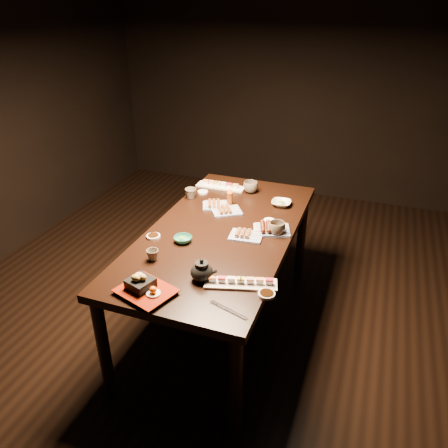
% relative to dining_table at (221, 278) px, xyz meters
% --- Properties ---
extents(ground, '(5.00, 5.00, 0.00)m').
position_rel_dining_table_xyz_m(ground, '(-0.14, 0.01, -0.38)').
color(ground, black).
rests_on(ground, ground).
extents(dining_table, '(1.10, 1.89, 0.75)m').
position_rel_dining_table_xyz_m(dining_table, '(0.00, 0.00, 0.00)').
color(dining_table, black).
rests_on(dining_table, ground).
extents(sushi_platter_near, '(0.40, 0.21, 0.05)m').
position_rel_dining_table_xyz_m(sushi_platter_near, '(0.31, -0.53, 0.40)').
color(sushi_platter_near, white).
rests_on(sushi_platter_near, dining_table).
extents(sushi_platter_far, '(0.38, 0.11, 0.05)m').
position_rel_dining_table_xyz_m(sushi_platter_far, '(-0.25, 0.66, 0.40)').
color(sushi_platter_far, white).
rests_on(sushi_platter_far, dining_table).
extents(yakitori_plate_center, '(0.24, 0.23, 0.05)m').
position_rel_dining_table_xyz_m(yakitori_plate_center, '(-0.05, 0.26, 0.40)').
color(yakitori_plate_center, '#828EB6').
rests_on(yakitori_plate_center, dining_table).
extents(yakitori_plate_right, '(0.22, 0.17, 0.05)m').
position_rel_dining_table_xyz_m(yakitori_plate_right, '(0.18, -0.03, 0.40)').
color(yakitori_plate_right, '#828EB6').
rests_on(yakitori_plate_right, dining_table).
extents(yakitori_plate_left, '(0.23, 0.20, 0.05)m').
position_rel_dining_table_xyz_m(yakitori_plate_left, '(-0.16, 0.32, 0.40)').
color(yakitori_plate_left, '#828EB6').
rests_on(yakitori_plate_left, dining_table).
extents(tsukune_plate, '(0.27, 0.23, 0.06)m').
position_rel_dining_table_xyz_m(tsukune_plate, '(0.31, 0.10, 0.40)').
color(tsukune_plate, '#828EB6').
rests_on(tsukune_plate, dining_table).
extents(edamame_bowl_green, '(0.12, 0.12, 0.04)m').
position_rel_dining_table_xyz_m(edamame_bowl_green, '(-0.17, -0.22, 0.39)').
color(edamame_bowl_green, '#287A63').
rests_on(edamame_bowl_green, dining_table).
extents(edamame_bowl_cream, '(0.14, 0.14, 0.03)m').
position_rel_dining_table_xyz_m(edamame_bowl_cream, '(0.28, 0.50, 0.39)').
color(edamame_bowl_cream, beige).
rests_on(edamame_bowl_cream, dining_table).
extents(tempura_tray, '(0.33, 0.30, 0.10)m').
position_rel_dining_table_xyz_m(tempura_tray, '(-0.12, -0.77, 0.43)').
color(tempura_tray, black).
rests_on(tempura_tray, dining_table).
extents(teacup_near_left, '(0.07, 0.07, 0.07)m').
position_rel_dining_table_xyz_m(teacup_near_left, '(-0.25, -0.47, 0.41)').
color(teacup_near_left, brown).
rests_on(teacup_near_left, dining_table).
extents(teacup_mid_right, '(0.13, 0.13, 0.08)m').
position_rel_dining_table_xyz_m(teacup_mid_right, '(0.35, 0.07, 0.42)').
color(teacup_mid_right, brown).
rests_on(teacup_mid_right, dining_table).
extents(teacup_far_left, '(0.09, 0.09, 0.08)m').
position_rel_dining_table_xyz_m(teacup_far_left, '(-0.39, 0.39, 0.41)').
color(teacup_far_left, brown).
rests_on(teacup_far_left, dining_table).
extents(teacup_far_right, '(0.13, 0.13, 0.09)m').
position_rel_dining_table_xyz_m(teacup_far_right, '(-0.00, 0.65, 0.42)').
color(teacup_far_right, brown).
rests_on(teacup_far_right, dining_table).
extents(teapot, '(0.16, 0.16, 0.12)m').
position_rel_dining_table_xyz_m(teapot, '(0.09, -0.55, 0.44)').
color(teapot, black).
rests_on(teapot, dining_table).
extents(condiment_bottle, '(0.05, 0.05, 0.14)m').
position_rel_dining_table_xyz_m(condiment_bottle, '(-0.07, 0.37, 0.44)').
color(condiment_bottle, brown).
rests_on(condiment_bottle, dining_table).
extents(sauce_dish_west, '(0.12, 0.12, 0.02)m').
position_rel_dining_table_xyz_m(sauce_dish_west, '(-0.37, -0.24, 0.38)').
color(sauce_dish_west, white).
rests_on(sauce_dish_west, dining_table).
extents(sauce_dish_east, '(0.08, 0.08, 0.01)m').
position_rel_dining_table_xyz_m(sauce_dish_east, '(0.26, 0.22, 0.38)').
color(sauce_dish_east, white).
rests_on(sauce_dish_east, dining_table).
extents(sauce_dish_se, '(0.09, 0.09, 0.02)m').
position_rel_dining_table_xyz_m(sauce_dish_se, '(0.46, -0.57, 0.38)').
color(sauce_dish_se, white).
rests_on(sauce_dish_se, dining_table).
extents(sauce_dish_nw, '(0.08, 0.08, 0.01)m').
position_rel_dining_table_xyz_m(sauce_dish_nw, '(-0.34, 0.51, 0.38)').
color(sauce_dish_nw, white).
rests_on(sauce_dish_nw, dining_table).
extents(chopsticks_near, '(0.15, 0.19, 0.01)m').
position_rel_dining_table_xyz_m(chopsticks_near, '(-0.07, -0.78, 0.38)').
color(chopsticks_near, black).
rests_on(chopsticks_near, dining_table).
extents(chopsticks_se, '(0.21, 0.09, 0.01)m').
position_rel_dining_table_xyz_m(chopsticks_se, '(0.32, -0.75, 0.38)').
color(chopsticks_se, black).
rests_on(chopsticks_se, dining_table).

